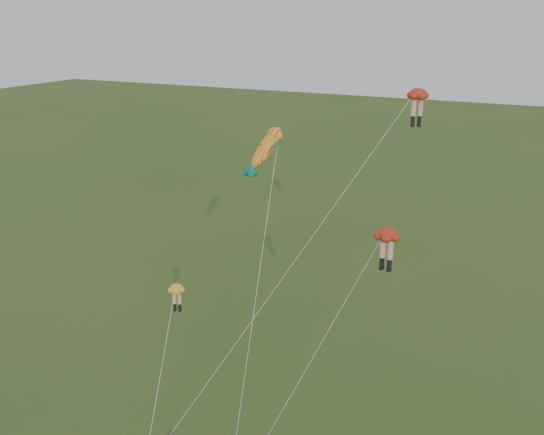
% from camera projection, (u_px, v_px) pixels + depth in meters
% --- Properties ---
extents(legs_kite_red_high, '(10.82, 14.36, 18.94)m').
position_uv_depth(legs_kite_red_high, '(413.00, 103.00, 36.03)').
color(legs_kite_red_high, red).
rests_on(legs_kite_red_high, ground).
extents(legs_kite_red_mid, '(6.72, 3.74, 13.75)m').
position_uv_depth(legs_kite_red_mid, '(384.00, 243.00, 28.25)').
color(legs_kite_red_mid, red).
rests_on(legs_kite_red_mid, ground).
extents(legs_kite_yellow, '(1.54, 5.73, 8.83)m').
position_uv_depth(legs_kite_yellow, '(175.00, 297.00, 33.77)').
color(legs_kite_yellow, yellow).
rests_on(legs_kite_yellow, ground).
extents(fish_kite, '(1.72, 6.97, 17.54)m').
position_uv_depth(fish_kite, '(266.00, 150.00, 32.68)').
color(fish_kite, yellow).
rests_on(fish_kite, ground).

